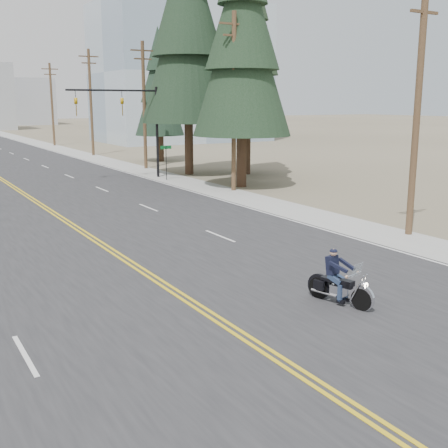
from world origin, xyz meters
TOP-DOWN VIEW (x-y plane):
  - ground_plane at (0.00, 0.00)m, footprint 400.00×400.00m
  - sidewalk_right at (11.50, 70.00)m, footprint 3.00×200.00m
  - traffic_mast_right at (8.98, 32.00)m, footprint 7.10×0.26m
  - street_sign at (10.80, 30.00)m, footprint 0.90×0.06m
  - utility_pole_a at (12.50, 8.00)m, footprint 2.20×0.30m
  - utility_pole_b at (12.50, 23.00)m, footprint 2.20×0.30m
  - utility_pole_c at (12.50, 38.00)m, footprint 2.20×0.30m
  - utility_pole_d at (12.50, 53.00)m, footprint 2.20×0.30m
  - utility_pole_e at (12.50, 70.00)m, footprint 2.20×0.30m
  - glass_building at (32.00, 70.00)m, footprint 24.00×16.00m
  - haze_bldg_c at (40.00, 110.00)m, footprint 16.00×12.00m
  - haze_bldg_e at (25.00, 150.00)m, footprint 14.00×14.00m
  - motorcyclist at (3.73, 2.86)m, footprint 1.38×2.25m
  - conifer_near at (13.91, 24.24)m, footprint 6.77×6.77m
  - conifer_mid at (18.16, 30.17)m, footprint 6.70×6.70m
  - conifer_tall at (14.01, 32.44)m, footprint 7.59×7.59m
  - conifer_far at (16.32, 43.24)m, footprint 4.87×4.87m

SIDE VIEW (x-z plane):
  - ground_plane at x=0.00m, z-range 0.00..0.00m
  - sidewalk_right at x=11.50m, z-range 0.00..0.01m
  - motorcyclist at x=3.73m, z-range 0.00..1.63m
  - street_sign at x=10.80m, z-range 0.49..3.12m
  - traffic_mast_right at x=8.98m, z-range 1.44..8.44m
  - utility_pole_a at x=12.50m, z-range 0.23..11.23m
  - utility_pole_c at x=12.50m, z-range 0.23..11.23m
  - utility_pole_e at x=12.50m, z-range 0.23..11.23m
  - utility_pole_b at x=12.50m, z-range 0.23..11.73m
  - utility_pole_d at x=12.50m, z-range 0.23..11.73m
  - haze_bldg_e at x=25.00m, z-range 0.00..12.00m
  - conifer_far at x=16.32m, z-range 0.96..14.02m
  - haze_bldg_c at x=40.00m, z-range 0.00..18.00m
  - glass_building at x=32.00m, z-range 0.00..20.00m
  - conifer_mid at x=18.16m, z-range 1.32..19.20m
  - conifer_near at x=13.91m, z-range 1.33..19.24m
  - conifer_tall at x=14.01m, z-range 1.57..22.64m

